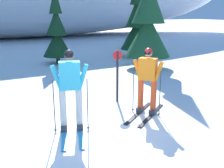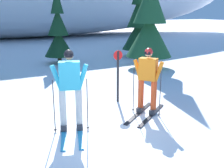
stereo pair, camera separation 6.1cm
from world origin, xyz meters
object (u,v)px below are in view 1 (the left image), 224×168
object	(u,v)px
pine_tree_center_left	(57,32)
pine_tree_right	(136,24)
skier_orange_jacket	(147,80)
trail_marker_post	(117,73)
pine_tree_center_right	(148,18)
skier_cyan_jacket	(70,89)
pine_tree_far_right	(137,21)

from	to	relation	value
pine_tree_center_left	pine_tree_right	xyz separation A→B (m)	(4.63, -0.03, 0.30)
skier_orange_jacket	trail_marker_post	world-z (taller)	skier_orange_jacket
pine_tree_center_left	pine_tree_center_right	world-z (taller)	pine_tree_center_right
skier_orange_jacket	trail_marker_post	size ratio (longest dim) A/B	1.13
pine_tree_right	trail_marker_post	distance (m)	8.25
skier_cyan_jacket	pine_tree_center_right	distance (m)	7.61
skier_cyan_jacket	pine_tree_right	size ratio (longest dim) A/B	0.41
skier_orange_jacket	pine_tree_right	size ratio (longest dim) A/B	0.39
pine_tree_center_right	pine_tree_far_right	distance (m)	6.73
skier_cyan_jacket	trail_marker_post	world-z (taller)	skier_cyan_jacket
skier_orange_jacket	pine_tree_center_left	size ratio (longest dim) A/B	0.46
skier_cyan_jacket	pine_tree_right	xyz separation A→B (m)	(6.56, 8.07, 0.91)
skier_orange_jacket	pine_tree_center_right	bearing A→B (deg)	56.50
pine_tree_center_left	pine_tree_far_right	bearing A→B (deg)	24.82
skier_orange_jacket	pine_tree_center_right	world-z (taller)	pine_tree_center_right
trail_marker_post	skier_orange_jacket	bearing A→B (deg)	-78.61
pine_tree_far_right	trail_marker_post	size ratio (longest dim) A/B	2.98
pine_tree_far_right	trail_marker_post	distance (m)	11.88
trail_marker_post	pine_tree_far_right	bearing A→B (deg)	55.81
pine_tree_center_left	trail_marker_post	bearing A→B (deg)	-90.57
pine_tree_right	pine_tree_far_right	bearing A→B (deg)	57.54
pine_tree_center_left	pine_tree_far_right	size ratio (longest dim) A/B	0.83
pine_tree_far_right	pine_tree_center_left	bearing A→B (deg)	-155.18
skier_cyan_jacket	skier_orange_jacket	bearing A→B (deg)	3.96
pine_tree_far_right	skier_orange_jacket	bearing A→B (deg)	-120.23
skier_cyan_jacket	pine_tree_center_left	distance (m)	8.34
skier_cyan_jacket	pine_tree_far_right	distance (m)	14.05
skier_cyan_jacket	trail_marker_post	bearing A→B (deg)	35.95
skier_orange_jacket	pine_tree_right	world-z (taller)	pine_tree_right
pine_tree_right	skier_cyan_jacket	bearing A→B (deg)	-129.12
skier_cyan_jacket	pine_tree_center_right	world-z (taller)	pine_tree_center_right
pine_tree_right	pine_tree_far_right	distance (m)	3.64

